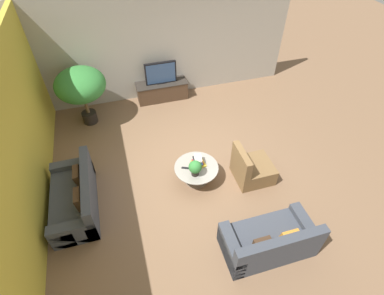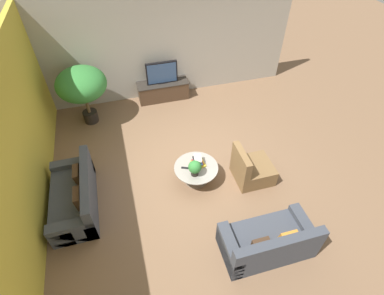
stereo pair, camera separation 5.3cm
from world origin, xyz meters
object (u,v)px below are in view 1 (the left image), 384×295
object	(u,v)px
media_console	(162,91)
couch_near_entry	(269,241)
armchair_wicker	(251,169)
potted_plant_tabletop	(195,168)
couch_by_wall	(76,198)
potted_palm_tall	(81,86)
coffee_table	(196,171)
television	(161,73)

from	to	relation	value
media_console	couch_near_entry	world-z (taller)	couch_near_entry
armchair_wicker	potted_plant_tabletop	distance (m)	1.32
couch_by_wall	armchair_wicker	bearing A→B (deg)	86.03
media_console	couch_by_wall	world-z (taller)	couch_by_wall
couch_near_entry	potted_plant_tabletop	bearing A→B (deg)	-64.32
potted_palm_tall	potted_plant_tabletop	world-z (taller)	potted_palm_tall
couch_by_wall	coffee_table	bearing A→B (deg)	90.17
television	armchair_wicker	size ratio (longest dim) A/B	1.03
television	armchair_wicker	xyz separation A→B (m)	(1.23, -3.56, -0.58)
media_console	television	xyz separation A→B (m)	(0.00, -0.00, 0.57)
couch_by_wall	couch_near_entry	distance (m)	3.82
couch_near_entry	potted_plant_tabletop	distance (m)	1.99
potted_plant_tabletop	armchair_wicker	bearing A→B (deg)	-3.69
couch_by_wall	potted_palm_tall	distance (m)	2.93
media_console	coffee_table	distance (m)	3.30
armchair_wicker	media_console	bearing A→B (deg)	19.10
couch_near_entry	potted_plant_tabletop	world-z (taller)	couch_near_entry
media_console	armchair_wicker	distance (m)	3.77
media_console	armchair_wicker	size ratio (longest dim) A/B	1.71
couch_near_entry	potted_palm_tall	distance (m)	5.62
television	potted_plant_tabletop	bearing A→B (deg)	-90.60
armchair_wicker	couch_by_wall	bearing A→B (deg)	86.03
television	armchair_wicker	distance (m)	3.81
media_console	couch_near_entry	size ratio (longest dim) A/B	0.91
couch_near_entry	armchair_wicker	size ratio (longest dim) A/B	1.89
television	potted_palm_tall	size ratio (longest dim) A/B	0.56
armchair_wicker	television	bearing A→B (deg)	19.11
media_console	couch_by_wall	distance (m)	4.13
armchair_wicker	potted_palm_tall	distance (m)	4.61
media_console	armchair_wicker	world-z (taller)	armchair_wicker
potted_palm_tall	potted_plant_tabletop	bearing A→B (deg)	-54.95
couch_near_entry	potted_palm_tall	bearing A→B (deg)	-58.24
media_console	coffee_table	size ratio (longest dim) A/B	1.55
television	couch_by_wall	bearing A→B (deg)	-126.91
media_console	potted_plant_tabletop	world-z (taller)	potted_plant_tabletop
coffee_table	armchair_wicker	bearing A→B (deg)	-12.61
media_console	couch_near_entry	distance (m)	5.31
coffee_table	potted_plant_tabletop	bearing A→B (deg)	-114.59
media_console	potted_plant_tabletop	bearing A→B (deg)	-90.60
couch_by_wall	couch_near_entry	bearing A→B (deg)	59.48
television	media_console	bearing A→B (deg)	90.00
television	potted_palm_tall	distance (m)	2.19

